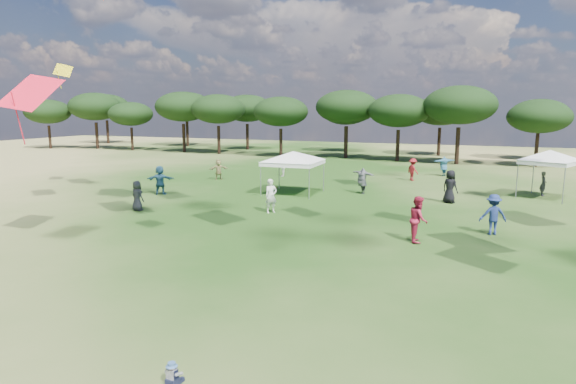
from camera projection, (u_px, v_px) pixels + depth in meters
name	position (u px, v px, depth m)	size (l,w,h in m)	color
tree_line	(452.00, 108.00, 49.50)	(108.78, 17.63, 7.77)	black
tent_left	(293.00, 153.00, 30.24)	(6.70, 6.70, 3.01)	gray
tent_right	(550.00, 152.00, 28.68)	(5.09, 5.09, 3.22)	gray
toddler	(173.00, 375.00, 9.39)	(0.33, 0.37, 0.49)	#161A32
festival_crowd	(377.00, 183.00, 29.21)	(28.17, 22.14, 1.92)	#444649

